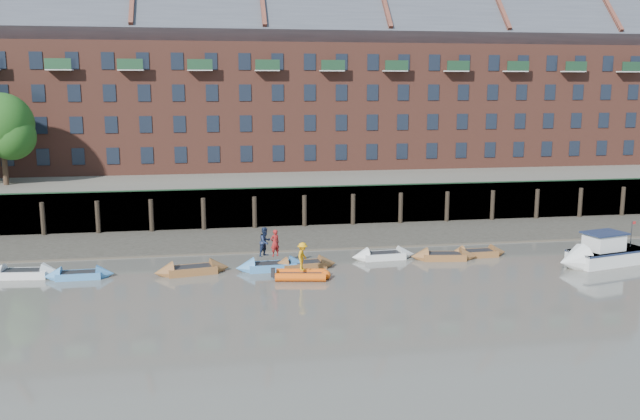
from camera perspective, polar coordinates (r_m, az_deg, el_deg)
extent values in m
plane|color=#5E5A51|center=(33.61, 0.57, -9.16)|extent=(220.00, 220.00, 0.00)
cube|color=#3D382F|center=(50.76, -2.95, -2.39)|extent=(110.00, 8.00, 0.50)
cube|color=#4C4336|center=(47.47, -2.49, -3.30)|extent=(110.00, 1.60, 0.10)
cube|color=#2D2A26|center=(54.72, -3.49, 0.25)|extent=(110.00, 0.80, 3.20)
cylinder|color=black|center=(55.30, -22.30, -0.73)|extent=(0.36, 0.36, 2.60)
cylinder|color=black|center=(54.53, -18.21, -0.61)|extent=(0.36, 0.36, 2.60)
cylinder|color=black|center=(54.05, -14.02, -0.49)|extent=(0.36, 0.36, 2.60)
cylinder|color=black|center=(53.87, -9.77, -0.37)|extent=(0.36, 0.36, 2.60)
cylinder|color=black|center=(53.98, -5.53, -0.24)|extent=(0.36, 0.36, 2.60)
cylinder|color=black|center=(54.38, -1.32, -0.11)|extent=(0.36, 0.36, 2.60)
cylinder|color=black|center=(55.08, 2.80, 0.01)|extent=(0.36, 0.36, 2.60)
cylinder|color=black|center=(56.05, 6.80, 0.13)|extent=(0.36, 0.36, 2.60)
cylinder|color=black|center=(57.28, 10.65, 0.25)|extent=(0.36, 0.36, 2.60)
cylinder|color=black|center=(58.76, 14.32, 0.36)|extent=(0.36, 0.36, 2.60)
cylinder|color=black|center=(60.48, 17.79, 0.46)|extent=(0.36, 0.36, 2.60)
cylinder|color=black|center=(62.40, 21.06, 0.55)|extent=(0.36, 0.36, 2.60)
cylinder|color=black|center=(64.51, 24.13, 0.64)|extent=(0.36, 0.36, 2.60)
cube|color=#264C2D|center=(54.16, -3.48, 1.92)|extent=(110.00, 0.06, 0.10)
cube|color=#5E594D|center=(68.10, -4.68, 2.26)|extent=(110.00, 28.00, 3.20)
cube|color=brown|center=(68.43, -4.85, 8.69)|extent=(80.00, 10.00, 12.00)
cube|color=#42444C|center=(68.59, -4.94, 14.71)|extent=(80.60, 15.56, 15.56)
cube|color=black|center=(65.84, -24.84, 4.03)|extent=(1.10, 0.12, 1.50)
cube|color=black|center=(65.11, -22.29, 4.15)|extent=(1.10, 0.12, 1.50)
cube|color=black|center=(64.51, -19.68, 4.27)|extent=(1.10, 0.12, 1.50)
cube|color=black|center=(64.04, -17.04, 4.38)|extent=(1.10, 0.12, 1.50)
cube|color=black|center=(63.71, -14.36, 4.48)|extent=(1.10, 0.12, 1.50)
cube|color=black|center=(63.52, -11.65, 4.58)|extent=(1.10, 0.12, 1.50)
cube|color=black|center=(63.47, -8.94, 4.66)|extent=(1.10, 0.12, 1.50)
cube|color=black|center=(63.57, -6.23, 4.73)|extent=(1.10, 0.12, 1.50)
cube|color=black|center=(63.80, -3.53, 4.80)|extent=(1.10, 0.12, 1.50)
cube|color=black|center=(64.18, -0.85, 4.85)|extent=(1.10, 0.12, 1.50)
cube|color=black|center=(64.69, 1.79, 4.89)|extent=(1.10, 0.12, 1.50)
cube|color=black|center=(65.34, 4.38, 4.92)|extent=(1.10, 0.12, 1.50)
cube|color=black|center=(66.11, 6.91, 4.94)|extent=(1.10, 0.12, 1.50)
cube|color=black|center=(67.01, 9.39, 4.95)|extent=(1.10, 0.12, 1.50)
cube|color=black|center=(68.03, 11.79, 4.95)|extent=(1.10, 0.12, 1.50)
cube|color=black|center=(69.17, 14.12, 4.94)|extent=(1.10, 0.12, 1.50)
cube|color=black|center=(70.42, 16.37, 4.93)|extent=(1.10, 0.12, 1.50)
cube|color=black|center=(71.77, 18.53, 4.91)|extent=(1.10, 0.12, 1.50)
cube|color=black|center=(73.22, 20.62, 4.88)|extent=(1.10, 0.12, 1.50)
cube|color=black|center=(74.76, 22.62, 4.85)|extent=(1.10, 0.12, 1.50)
cube|color=black|center=(76.38, 24.54, 4.81)|extent=(1.10, 0.12, 1.50)
cube|color=black|center=(65.63, -25.02, 6.45)|extent=(1.10, 0.12, 1.50)
cube|color=black|center=(64.90, -22.46, 6.60)|extent=(1.10, 0.12, 1.50)
cube|color=black|center=(64.29, -19.84, 6.75)|extent=(1.10, 0.12, 1.50)
cube|color=black|center=(63.82, -17.17, 6.88)|extent=(1.10, 0.12, 1.50)
cube|color=black|center=(63.49, -14.47, 6.99)|extent=(1.10, 0.12, 1.50)
cube|color=black|center=(63.30, -11.75, 7.10)|extent=(1.10, 0.12, 1.50)
cube|color=black|center=(63.26, -9.01, 7.18)|extent=(1.10, 0.12, 1.50)
cube|color=black|center=(63.35, -6.28, 7.25)|extent=(1.10, 0.12, 1.50)
cube|color=black|center=(63.59, -3.55, 7.31)|extent=(1.10, 0.12, 1.50)
cube|color=black|center=(63.96, -0.86, 7.34)|extent=(1.10, 0.12, 1.50)
cube|color=black|center=(64.48, 1.80, 7.37)|extent=(1.10, 0.12, 1.50)
cube|color=black|center=(65.13, 4.41, 7.37)|extent=(1.10, 0.12, 1.50)
cube|color=black|center=(65.90, 6.97, 7.36)|extent=(1.10, 0.12, 1.50)
cube|color=black|center=(66.81, 9.46, 7.34)|extent=(1.10, 0.12, 1.50)
cube|color=black|center=(67.83, 11.88, 7.30)|extent=(1.10, 0.12, 1.50)
cube|color=black|center=(68.97, 14.22, 7.26)|extent=(1.10, 0.12, 1.50)
cube|color=black|center=(70.22, 16.48, 7.20)|extent=(1.10, 0.12, 1.50)
cube|color=black|center=(71.58, 18.66, 7.13)|extent=(1.10, 0.12, 1.50)
cube|color=black|center=(73.03, 20.76, 7.06)|extent=(1.10, 0.12, 1.50)
cube|color=black|center=(74.57, 22.77, 6.98)|extent=(1.10, 0.12, 1.50)
cube|color=black|center=(76.20, 24.70, 6.90)|extent=(1.10, 0.12, 1.50)
cube|color=black|center=(65.54, -25.22, 8.89)|extent=(1.10, 0.12, 1.50)
cube|color=black|center=(64.81, -22.63, 9.07)|extent=(1.10, 0.12, 1.50)
cube|color=black|center=(64.20, -19.99, 9.24)|extent=(1.10, 0.12, 1.50)
cube|color=black|center=(63.73, -17.31, 9.39)|extent=(1.10, 0.12, 1.50)
cube|color=black|center=(63.40, -14.59, 9.52)|extent=(1.10, 0.12, 1.50)
cube|color=black|center=(63.21, -11.84, 9.63)|extent=(1.10, 0.12, 1.50)
cube|color=black|center=(63.16, -9.08, 9.72)|extent=(1.10, 0.12, 1.50)
cube|color=black|center=(63.26, -6.33, 9.79)|extent=(1.10, 0.12, 1.50)
cube|color=black|center=(63.50, -3.58, 9.83)|extent=(1.10, 0.12, 1.50)
cube|color=black|center=(63.87, -0.87, 9.85)|extent=(1.10, 0.12, 1.50)
cube|color=black|center=(64.39, 1.82, 9.85)|extent=(1.10, 0.12, 1.50)
cube|color=black|center=(65.04, 4.45, 9.84)|extent=(1.10, 0.12, 1.50)
cube|color=black|center=(65.81, 7.02, 9.80)|extent=(1.10, 0.12, 1.50)
cube|color=black|center=(66.72, 9.53, 9.74)|extent=(1.10, 0.12, 1.50)
cube|color=black|center=(67.75, 11.97, 9.67)|extent=(1.10, 0.12, 1.50)
cube|color=black|center=(68.89, 14.33, 9.58)|extent=(1.10, 0.12, 1.50)
cube|color=black|center=(70.14, 16.60, 9.48)|extent=(1.10, 0.12, 1.50)
cube|color=black|center=(71.49, 18.80, 9.37)|extent=(1.10, 0.12, 1.50)
cube|color=black|center=(72.95, 20.90, 9.26)|extent=(1.10, 0.12, 1.50)
cube|color=black|center=(74.49, 22.92, 9.13)|extent=(1.10, 0.12, 1.50)
cube|color=black|center=(76.13, 24.86, 9.00)|extent=(1.10, 0.12, 1.50)
cube|color=black|center=(64.84, -22.81, 11.54)|extent=(1.10, 0.12, 1.50)
cube|color=black|center=(64.23, -20.15, 11.73)|extent=(1.10, 0.12, 1.50)
cube|color=black|center=(63.76, -17.45, 11.90)|extent=(1.10, 0.12, 1.50)
cube|color=black|center=(63.43, -14.71, 12.05)|extent=(1.10, 0.12, 1.50)
cube|color=black|center=(63.24, -11.94, 12.17)|extent=(1.10, 0.12, 1.50)
cube|color=black|center=(63.20, -9.16, 12.26)|extent=(1.10, 0.12, 1.50)
cube|color=black|center=(63.29, -6.38, 12.32)|extent=(1.10, 0.12, 1.50)
cube|color=black|center=(63.53, -3.61, 12.36)|extent=(1.10, 0.12, 1.50)
cube|color=black|center=(63.90, -0.87, 12.36)|extent=(1.10, 0.12, 1.50)
cube|color=black|center=(64.42, 1.83, 12.35)|extent=(1.10, 0.12, 1.50)
cube|color=black|center=(65.07, 4.48, 12.30)|extent=(1.10, 0.12, 1.50)
cube|color=black|center=(65.84, 7.08, 12.23)|extent=(1.10, 0.12, 1.50)
cube|color=black|center=(66.75, 9.61, 12.14)|extent=(1.10, 0.12, 1.50)
cube|color=black|center=(67.77, 12.06, 12.03)|extent=(1.10, 0.12, 1.50)
cube|color=black|center=(68.92, 14.43, 11.91)|extent=(1.10, 0.12, 1.50)
cube|color=black|center=(70.17, 16.72, 11.77)|extent=(1.10, 0.12, 1.50)
cube|color=black|center=(71.52, 18.93, 11.61)|extent=(1.10, 0.12, 1.50)
cube|color=black|center=(72.97, 21.05, 11.45)|extent=(1.10, 0.12, 1.50)
cube|color=black|center=(74.52, 23.08, 11.28)|extent=(1.10, 0.12, 1.50)
cube|color=black|center=(76.15, 25.02, 11.10)|extent=(1.10, 0.12, 1.50)
cylinder|color=#3A281C|center=(61.26, -25.04, 3.79)|extent=(0.44, 0.44, 4.00)
sphere|color=#235619|center=(61.04, -25.25, 6.54)|extent=(5.12, 5.12, 5.12)
cube|color=silver|center=(44.20, -23.68, -4.93)|extent=(3.01, 1.58, 0.45)
cone|color=silver|center=(43.66, -21.59, -4.96)|extent=(1.25, 1.41, 1.31)
cube|color=black|center=(44.15, -23.70, -4.67)|extent=(2.50, 1.21, 0.06)
cube|color=#4281BC|center=(42.76, -19.61, -5.18)|extent=(2.59, 1.23, 0.40)
cone|color=#4281BC|center=(42.55, -17.62, -5.14)|extent=(1.03, 1.18, 1.16)
cone|color=#4281BC|center=(43.01, -21.59, -5.22)|extent=(1.03, 1.18, 1.16)
cube|color=black|center=(42.71, -19.63, -4.95)|extent=(2.16, 0.93, 0.06)
cube|color=brown|center=(41.99, -10.72, -4.99)|extent=(3.11, 1.82, 0.46)
cone|color=brown|center=(42.27, -8.44, -4.81)|extent=(1.35, 1.50, 1.32)
cone|color=brown|center=(41.78, -13.04, -5.16)|extent=(1.35, 1.50, 1.32)
cube|color=black|center=(41.94, -10.73, -4.71)|extent=(2.57, 1.41, 0.06)
cube|color=#4281BC|center=(42.16, -4.04, -4.77)|extent=(2.95, 1.41, 0.45)
cone|color=#4281BC|center=(42.40, -1.76, -4.66)|extent=(1.17, 1.35, 1.31)
cone|color=#4281BC|center=(41.99, -6.34, -4.87)|extent=(1.17, 1.35, 1.31)
cube|color=black|center=(42.11, -4.04, -4.50)|extent=(2.45, 1.07, 0.06)
cube|color=brown|center=(42.42, -1.39, -4.67)|extent=(2.83, 1.51, 0.42)
cone|color=brown|center=(42.82, 0.66, -4.52)|extent=(1.18, 1.33, 1.22)
cone|color=brown|center=(42.07, -3.49, -4.81)|extent=(1.18, 1.33, 1.22)
cube|color=black|center=(42.37, -1.39, -4.42)|extent=(2.34, 1.16, 0.06)
cube|color=silver|center=(44.92, 5.36, -3.85)|extent=(2.83, 1.41, 0.43)
cone|color=silver|center=(45.44, 7.29, -3.72)|extent=(1.15, 1.31, 1.25)
cone|color=silver|center=(44.46, 3.37, -3.97)|extent=(1.15, 1.31, 1.25)
cube|color=black|center=(44.87, 5.36, -3.60)|extent=(2.35, 1.07, 0.06)
cube|color=brown|center=(45.27, 10.38, -3.86)|extent=(2.93, 1.65, 0.43)
cone|color=brown|center=(45.62, 12.38, -3.82)|extent=(1.25, 1.40, 1.25)
cone|color=brown|center=(44.98, 8.35, -3.89)|extent=(1.25, 1.40, 1.25)
cube|color=black|center=(45.23, 10.39, -3.62)|extent=(2.43, 1.27, 0.06)
cube|color=brown|center=(46.58, 13.09, -3.57)|extent=(2.65, 1.26, 0.41)
cone|color=brown|center=(47.22, 14.78, -3.46)|extent=(1.05, 1.21, 1.18)
cone|color=brown|center=(45.99, 11.34, -3.69)|extent=(1.05, 1.21, 1.18)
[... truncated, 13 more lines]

